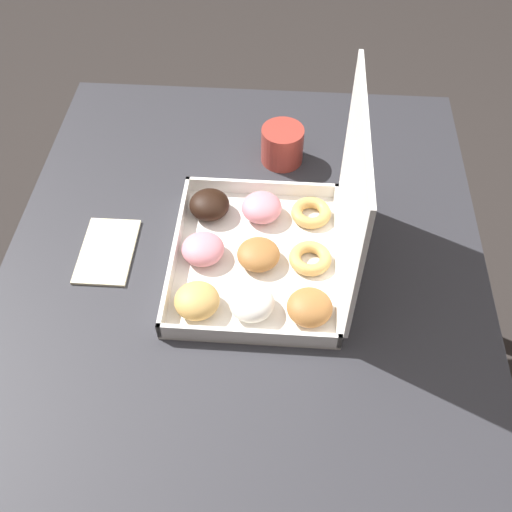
# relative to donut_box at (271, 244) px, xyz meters

# --- Properties ---
(ground_plane) EXTENTS (8.00, 8.00, 0.00)m
(ground_plane) POSITION_rel_donut_box_xyz_m (0.06, -0.05, -0.81)
(ground_plane) COLOR #2D2826
(dining_table) EXTENTS (1.23, 0.93, 0.76)m
(dining_table) POSITION_rel_donut_box_xyz_m (0.06, -0.05, -0.15)
(dining_table) COLOR #2D2D33
(dining_table) RESTS_ON ground_plane
(donut_box) EXTENTS (0.37, 0.32, 0.35)m
(donut_box) POSITION_rel_donut_box_xyz_m (0.00, 0.00, 0.00)
(donut_box) COLOR silver
(donut_box) RESTS_ON dining_table
(coffee_mug) EXTENTS (0.09, 0.09, 0.08)m
(coffee_mug) POSITION_rel_donut_box_xyz_m (-0.30, 0.01, -0.01)
(coffee_mug) COLOR #A3382D
(coffee_mug) RESTS_ON dining_table
(paper_napkin) EXTENTS (0.17, 0.10, 0.01)m
(paper_napkin) POSITION_rel_donut_box_xyz_m (-0.01, -0.32, -0.05)
(paper_napkin) COLOR beige
(paper_napkin) RESTS_ON dining_table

